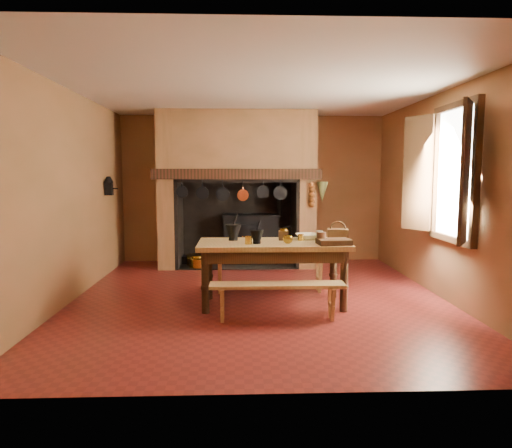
% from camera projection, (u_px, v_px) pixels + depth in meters
% --- Properties ---
extents(floor, '(5.50, 5.50, 0.00)m').
position_uv_depth(floor, '(259.00, 298.00, 6.25)').
color(floor, maroon).
rests_on(floor, ground).
extents(ceiling, '(5.50, 5.50, 0.00)m').
position_uv_depth(ceiling, '(259.00, 88.00, 5.94)').
color(ceiling, silver).
rests_on(ceiling, back_wall).
extents(back_wall, '(5.00, 0.02, 2.80)m').
position_uv_depth(back_wall, '(253.00, 189.00, 8.83)').
color(back_wall, '#965F3C').
rests_on(back_wall, floor).
extents(wall_left, '(0.02, 5.50, 2.80)m').
position_uv_depth(wall_left, '(70.00, 196.00, 6.00)').
color(wall_left, '#965F3C').
rests_on(wall_left, floor).
extents(wall_right, '(0.02, 5.50, 2.80)m').
position_uv_depth(wall_right, '(443.00, 195.00, 6.19)').
color(wall_right, '#965F3C').
rests_on(wall_right, floor).
extents(wall_front, '(5.00, 0.02, 2.80)m').
position_uv_depth(wall_front, '(276.00, 213.00, 3.36)').
color(wall_front, '#965F3C').
rests_on(wall_front, floor).
extents(chimney_breast, '(2.95, 0.96, 2.80)m').
position_uv_depth(chimney_breast, '(237.00, 167.00, 8.33)').
color(chimney_breast, '#965F3C').
rests_on(chimney_breast, floor).
extents(iron_range, '(1.12, 0.55, 1.60)m').
position_uv_depth(iron_range, '(251.00, 238.00, 8.62)').
color(iron_range, black).
rests_on(iron_range, floor).
extents(hearth_pans, '(0.51, 0.62, 0.20)m').
position_uv_depth(hearth_pans, '(197.00, 261.00, 8.40)').
color(hearth_pans, gold).
rests_on(hearth_pans, floor).
extents(hanging_pans, '(1.92, 0.29, 0.27)m').
position_uv_depth(hanging_pans, '(235.00, 193.00, 7.88)').
color(hanging_pans, black).
rests_on(hanging_pans, chimney_breast).
extents(onion_string, '(0.12, 0.10, 0.46)m').
position_uv_depth(onion_string, '(312.00, 195.00, 7.92)').
color(onion_string, '#9F5A1D').
rests_on(onion_string, chimney_breast).
extents(herb_bunch, '(0.20, 0.20, 0.35)m').
position_uv_depth(herb_bunch, '(322.00, 192.00, 7.92)').
color(herb_bunch, '#59612E').
rests_on(herb_bunch, chimney_breast).
extents(window, '(0.39, 1.75, 1.76)m').
position_uv_depth(window, '(446.00, 173.00, 5.75)').
color(window, white).
rests_on(window, wall_right).
extents(wall_coffee_mill, '(0.23, 0.16, 0.31)m').
position_uv_depth(wall_coffee_mill, '(109.00, 185.00, 7.53)').
color(wall_coffee_mill, black).
rests_on(wall_coffee_mill, wall_left).
extents(work_table, '(1.91, 0.85, 0.83)m').
position_uv_depth(work_table, '(273.00, 252.00, 5.83)').
color(work_table, tan).
rests_on(work_table, floor).
extents(bench_front, '(1.56, 0.27, 0.44)m').
position_uv_depth(bench_front, '(277.00, 293.00, 5.25)').
color(bench_front, tan).
rests_on(bench_front, floor).
extents(bench_back, '(1.75, 0.31, 0.49)m').
position_uv_depth(bench_back, '(270.00, 267.00, 6.50)').
color(bench_back, tan).
rests_on(bench_back, floor).
extents(mortar_large, '(0.21, 0.21, 0.36)m').
position_uv_depth(mortar_large, '(233.00, 231.00, 5.94)').
color(mortar_large, black).
rests_on(mortar_large, work_table).
extents(mortar_small, '(0.17, 0.17, 0.29)m').
position_uv_depth(mortar_small, '(257.00, 236.00, 5.66)').
color(mortar_small, black).
rests_on(mortar_small, work_table).
extents(coffee_grinder, '(0.17, 0.13, 0.19)m').
position_uv_depth(coffee_grinder, '(284.00, 235.00, 5.97)').
color(coffee_grinder, '#311F0F').
rests_on(coffee_grinder, work_table).
extents(brass_mug_a, '(0.11, 0.11, 0.10)m').
position_uv_depth(brass_mug_a, '(248.00, 240.00, 5.62)').
color(brass_mug_a, gold).
rests_on(brass_mug_a, work_table).
extents(brass_mug_b, '(0.09, 0.09, 0.09)m').
position_uv_depth(brass_mug_b, '(301.00, 237.00, 5.92)').
color(brass_mug_b, gold).
rests_on(brass_mug_b, work_table).
extents(mixing_bowl, '(0.39, 0.39, 0.08)m').
position_uv_depth(mixing_bowl, '(308.00, 237.00, 6.04)').
color(mixing_bowl, beige).
rests_on(mixing_bowl, work_table).
extents(stoneware_crock, '(0.15, 0.15, 0.14)m').
position_uv_depth(stoneware_crock, '(321.00, 238.00, 5.66)').
color(stoneware_crock, '#4E2D1D').
rests_on(stoneware_crock, work_table).
extents(glass_jar, '(0.11, 0.11, 0.15)m').
position_uv_depth(glass_jar, '(319.00, 237.00, 5.73)').
color(glass_jar, beige).
rests_on(glass_jar, work_table).
extents(wicker_basket, '(0.30, 0.24, 0.26)m').
position_uv_depth(wicker_basket, '(338.00, 234.00, 5.94)').
color(wicker_basket, '#4D3417').
rests_on(wicker_basket, work_table).
extents(wooden_tray, '(0.42, 0.31, 0.07)m').
position_uv_depth(wooden_tray, '(334.00, 242.00, 5.60)').
color(wooden_tray, '#311F0F').
rests_on(wooden_tray, work_table).
extents(brass_cup, '(0.15, 0.15, 0.10)m').
position_uv_depth(brass_cup, '(288.00, 240.00, 5.68)').
color(brass_cup, gold).
rests_on(brass_cup, work_table).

